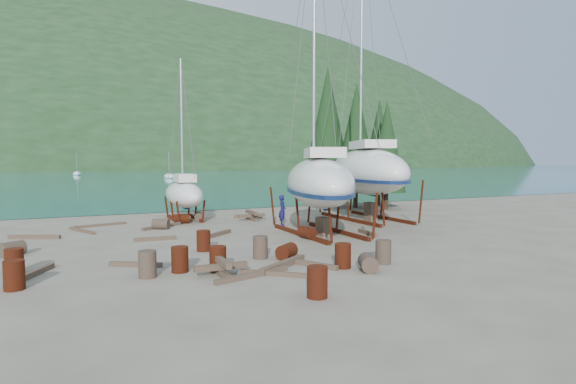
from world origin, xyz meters
name	(u,v)px	position (x,y,z in m)	size (l,w,h in m)	color
ground	(272,245)	(0.00, 0.00, 0.00)	(600.00, 600.00, 0.00)	#645B4F
bay_water	(90,166)	(0.00, 315.00, 0.01)	(700.00, 700.00, 0.00)	teal
far_hill	(90,166)	(0.00, 320.00, 0.00)	(800.00, 360.00, 110.00)	#193118
far_house_center	(44,163)	(-20.00, 190.00, 2.92)	(6.60, 5.60, 5.60)	beige
far_house_right	(169,163)	(30.00, 190.00, 2.92)	(6.60, 5.60, 5.60)	beige
cypress_near_right	(356,136)	(12.50, 12.00, 5.79)	(3.60, 3.60, 10.00)	black
cypress_mid_right	(387,146)	(14.00, 10.00, 4.92)	(3.06, 3.06, 8.50)	black
cypress_back_left	(327,126)	(11.00, 14.00, 6.66)	(4.14, 4.14, 11.50)	black
cypress_far_right	(379,144)	(15.50, 13.00, 5.21)	(3.24, 3.24, 9.00)	black
moored_boat_mid	(169,177)	(10.00, 80.00, 0.39)	(2.00, 5.00, 6.05)	white
moored_boat_far	(77,174)	(-8.00, 110.00, 0.39)	(2.00, 5.00, 6.05)	white
large_sailboat_near	(319,182)	(3.40, 1.77, 2.73)	(6.91, 11.15, 16.95)	white
large_sailboat_far	(366,171)	(8.91, 5.50, 3.15)	(7.22, 12.71, 19.31)	white
small_sailboat_shore	(184,194)	(-1.71, 10.30, 1.70)	(2.05, 6.42, 10.26)	white
worker	(282,210)	(2.95, 5.32, 0.90)	(0.66, 0.43, 1.80)	#161252
drum_0	(14,275)	(-9.62, -3.25, 0.44)	(0.58, 0.58, 0.88)	#571E0F
drum_1	(368,263)	(1.14, -5.81, 0.29)	(0.58, 0.58, 0.88)	#2D2823
drum_3	(317,282)	(-1.89, -7.70, 0.44)	(0.58, 0.58, 0.88)	#571E0F
drum_4	(182,219)	(-2.21, 8.73, 0.29)	(0.58, 0.58, 0.88)	#571E0F
drum_5	(260,247)	(-1.48, -2.36, 0.44)	(0.58, 0.58, 0.88)	#2D2823
drum_6	(307,233)	(2.24, 0.85, 0.29)	(0.58, 0.58, 0.88)	#571E0F
drum_7	(343,256)	(0.60, -5.05, 0.44)	(0.58, 0.58, 0.88)	#571E0F
drum_8	(14,262)	(-9.84, -1.19, 0.44)	(0.58, 0.58, 0.88)	#571E0F
drum_9	(161,224)	(-3.72, 6.97, 0.29)	(0.58, 0.58, 0.88)	#2D2823
drum_10	(218,259)	(-3.56, -3.65, 0.44)	(0.58, 0.58, 0.88)	#571E0F
drum_11	(199,217)	(-1.00, 9.31, 0.29)	(0.58, 0.58, 0.88)	#2D2823
drum_12	(287,251)	(-0.56, -2.83, 0.29)	(0.58, 0.58, 0.88)	#571E0F
drum_13	(180,259)	(-4.76, -3.18, 0.44)	(0.58, 0.58, 0.88)	#571E0F
drum_14	(204,241)	(-3.12, -0.01, 0.44)	(0.58, 0.58, 0.88)	#571E0F
drum_15	(12,249)	(-10.29, 2.30, 0.29)	(0.58, 0.58, 0.88)	#2D2823
drum_16	(147,264)	(-5.86, -3.45, 0.44)	(0.58, 0.58, 0.88)	#2D2823
drum_17	(383,252)	(2.32, -5.11, 0.44)	(0.58, 0.58, 0.88)	#2D2823
timber_0	(101,225)	(-6.69, 9.59, 0.07)	(0.14, 2.96, 0.14)	brown
timber_1	(368,233)	(5.59, 0.48, 0.10)	(0.19, 1.84, 0.19)	brown
timber_2	(34,237)	(-9.84, 6.43, 0.09)	(0.19, 2.53, 0.19)	brown
timber_3	(282,274)	(-1.84, -5.18, 0.07)	(0.15, 2.87, 0.15)	brown
timber_4	(155,239)	(-4.57, 3.43, 0.09)	(0.17, 1.96, 0.17)	brown
timber_5	(253,275)	(-2.76, -4.92, 0.08)	(0.16, 2.88, 0.16)	brown
timber_6	(248,217)	(2.33, 9.50, 0.10)	(0.19, 1.90, 0.19)	brown
timber_7	(315,265)	(-0.22, -4.53, 0.09)	(0.17, 1.80, 0.17)	brown
timber_8	(218,234)	(-1.50, 3.46, 0.09)	(0.19, 2.25, 0.19)	brown
timber_10	(162,226)	(-3.58, 7.52, 0.08)	(0.16, 2.87, 0.16)	brown
timber_12	(136,264)	(-6.05, -1.72, 0.08)	(0.17, 1.95, 0.17)	brown
timber_14	(31,275)	(-9.31, -1.83, 0.09)	(0.18, 2.62, 0.18)	brown
timber_15	(82,231)	(-7.73, 7.78, 0.07)	(0.15, 2.77, 0.15)	brown
timber_16	(283,265)	(-1.31, -4.11, 0.11)	(0.23, 2.77, 0.23)	brown
timber_pile_fore	(221,267)	(-3.62, -4.24, 0.30)	(1.80, 1.80, 0.60)	brown
timber_pile_aft	(252,216)	(2.17, 8.35, 0.30)	(1.80, 1.80, 0.60)	brown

